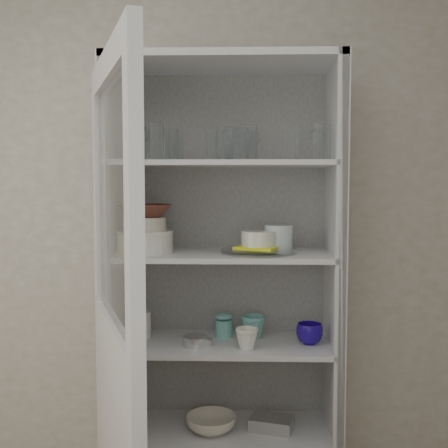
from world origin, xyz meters
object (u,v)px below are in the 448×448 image
at_px(grey_bowl_stack, 279,239).
at_px(teal_jar, 224,327).
at_px(goblet_0, 142,142).
at_px(tin_box, 272,423).
at_px(mug_blue, 309,334).
at_px(goblet_2, 254,145).
at_px(cream_bowl, 145,224).
at_px(pantry_cabinet, 224,320).
at_px(yellow_trivet, 259,247).
at_px(plate_stack_front, 145,241).
at_px(goblet_1, 238,143).
at_px(white_ramekin, 259,239).
at_px(mug_teal, 253,327).
at_px(plate_stack_back, 147,239).
at_px(goblet_3, 316,144).
at_px(terracotta_bowl, 144,211).
at_px(mug_white, 247,339).
at_px(cupboard_door, 116,390).
at_px(cream_dish, 211,423).
at_px(glass_platter, 259,251).
at_px(measuring_cups, 195,341).
at_px(white_canister, 140,325).

xyz_separation_m(grey_bowl_stack, teal_jar, (-0.25, 0.05, -0.41)).
relative_size(goblet_0, grey_bowl_stack, 1.50).
bearing_deg(tin_box, mug_blue, -8.29).
xyz_separation_m(goblet_2, cream_bowl, (-0.48, -0.14, -0.35)).
height_order(pantry_cabinet, yellow_trivet, pantry_cabinet).
bearing_deg(grey_bowl_stack, plate_stack_front, -176.50).
bearing_deg(goblet_1, white_ramekin, -56.66).
height_order(goblet_2, mug_teal, goblet_2).
distance_m(white_ramekin, grey_bowl_stack, 0.10).
relative_size(cream_bowl, mug_teal, 1.71).
distance_m(plate_stack_front, plate_stack_back, 0.17).
distance_m(plate_stack_back, teal_jar, 0.54).
height_order(goblet_3, white_ramekin, goblet_3).
bearing_deg(terracotta_bowl, mug_white, -12.85).
distance_m(cupboard_door, plate_stack_front, 0.76).
xyz_separation_m(cupboard_door, tin_box, (0.56, 0.63, -0.38)).
height_order(mug_white, teal_jar, teal_jar).
bearing_deg(mug_blue, white_ramekin, 175.64).
bearing_deg(cream_dish, yellow_trivet, 3.19).
height_order(glass_platter, teal_jar, glass_platter).
xyz_separation_m(goblet_0, goblet_2, (0.51, 0.02, -0.01)).
relative_size(plate_stack_front, glass_platter, 0.75).
height_order(cupboard_door, goblet_1, cupboard_door).
xyz_separation_m(pantry_cabinet, grey_bowl_stack, (0.24, -0.05, 0.38)).
height_order(terracotta_bowl, mug_teal, terracotta_bowl).
relative_size(glass_platter, mug_blue, 2.87).
height_order(cupboard_door, measuring_cups, cupboard_door).
distance_m(plate_stack_front, measuring_cups, 0.49).
bearing_deg(pantry_cabinet, mug_teal, -6.56).
bearing_deg(mug_teal, measuring_cups, -173.01).
bearing_deg(yellow_trivet, terracotta_bowl, 179.60).
relative_size(terracotta_bowl, measuring_cups, 2.14).
bearing_deg(terracotta_bowl, mug_blue, -1.01).
xyz_separation_m(goblet_0, goblet_1, (0.44, 0.02, -0.00)).
bearing_deg(cupboard_door, teal_jar, 133.87).
relative_size(pantry_cabinet, tin_box, 11.23).
bearing_deg(white_canister, mug_white, -18.41).
bearing_deg(cupboard_door, cream_bowl, 160.10).
bearing_deg(teal_jar, goblet_2, 20.70).
height_order(pantry_cabinet, goblet_1, pantry_cabinet).
xyz_separation_m(glass_platter, mug_white, (-0.05, -0.10, -0.36)).
bearing_deg(tin_box, goblet_3, 25.65).
xyz_separation_m(goblet_3, grey_bowl_stack, (-0.17, -0.07, -0.42)).
xyz_separation_m(mug_blue, cream_dish, (-0.43, -0.00, -0.41)).
relative_size(plate_stack_front, white_canister, 2.03).
bearing_deg(mug_white, mug_teal, 65.76).
relative_size(goblet_1, terracotta_bowl, 0.74).
height_order(yellow_trivet, mug_blue, yellow_trivet).
bearing_deg(glass_platter, goblet_1, 123.34).
relative_size(mug_teal, measuring_cups, 1.00).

